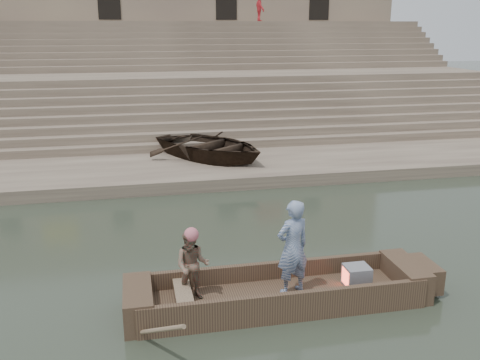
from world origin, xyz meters
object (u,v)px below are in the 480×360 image
object	(u,v)px
main_rowboat	(278,299)
standing_man	(293,247)
television	(356,276)
beached_rowboat	(211,146)
rowing_man	(192,265)
pedestrian	(260,7)

from	to	relation	value
main_rowboat	standing_man	distance (m)	1.04
television	beached_rowboat	distance (m)	9.76
rowing_man	beached_rowboat	xyz separation A→B (m)	(1.78, 9.50, -0.01)
pedestrian	standing_man	bearing A→B (deg)	163.83
rowing_man	beached_rowboat	bearing A→B (deg)	93.07
main_rowboat	beached_rowboat	size ratio (longest dim) A/B	1.11
beached_rowboat	rowing_man	bearing A→B (deg)	-138.67
television	beached_rowboat	size ratio (longest dim) A/B	0.10
standing_man	beached_rowboat	world-z (taller)	standing_man
standing_man	beached_rowboat	xyz separation A→B (m)	(-0.04, 9.66, -0.26)
pedestrian	rowing_man	bearing A→B (deg)	159.40
television	pedestrian	distance (m)	23.53
main_rowboat	rowing_man	size ratio (longest dim) A/B	3.85
beached_rowboat	pedestrian	bearing A→B (deg)	30.99
main_rowboat	television	xyz separation A→B (m)	(1.53, 0.00, 0.31)
main_rowboat	pedestrian	xyz separation A→B (m)	(5.15, 22.57, 5.90)
beached_rowboat	television	bearing A→B (deg)	-120.34
standing_man	television	bearing A→B (deg)	163.12
beached_rowboat	pedestrian	xyz separation A→B (m)	(4.94, 12.91, 5.15)
main_rowboat	beached_rowboat	distance (m)	9.70
television	standing_man	bearing A→B (deg)	179.83
standing_man	television	size ratio (longest dim) A/B	3.92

